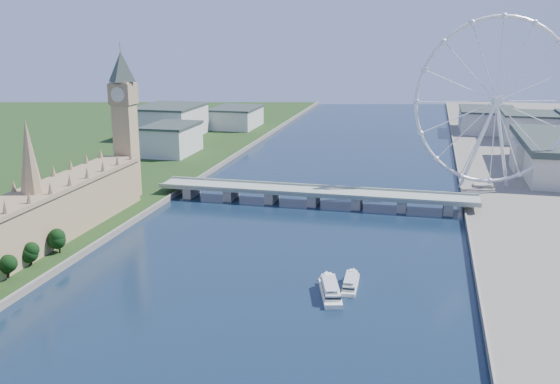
% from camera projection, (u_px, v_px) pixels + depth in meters
% --- Properties ---
extents(parliament_range, '(24.00, 200.00, 70.00)m').
position_uv_depth(parliament_range, '(35.00, 220.00, 333.67)').
color(parliament_range, tan).
rests_on(parliament_range, ground).
extents(big_ben, '(20.02, 20.02, 110.00)m').
position_uv_depth(big_ben, '(124.00, 106.00, 423.04)').
color(big_ben, tan).
rests_on(big_ben, ground).
extents(westminster_bridge, '(220.00, 22.00, 9.50)m').
position_uv_depth(westminster_bridge, '(314.00, 194.00, 430.25)').
color(westminster_bridge, gray).
rests_on(westminster_bridge, ground).
extents(london_eye, '(113.60, 39.12, 124.30)m').
position_uv_depth(london_eye, '(496.00, 102.00, 439.65)').
color(london_eye, silver).
rests_on(london_eye, ground).
extents(county_hall, '(54.00, 144.00, 35.00)m').
position_uv_depth(county_hall, '(550.00, 175.00, 514.95)').
color(county_hall, beige).
rests_on(county_hall, ground).
extents(city_skyline, '(505.00, 280.00, 32.00)m').
position_uv_depth(city_skyline, '(394.00, 126.00, 663.49)').
color(city_skyline, beige).
rests_on(city_skyline, ground).
extents(tour_boat_near, '(16.55, 33.45, 7.19)m').
position_uv_depth(tour_boat_near, '(330.00, 296.00, 283.01)').
color(tour_boat_near, white).
rests_on(tour_boat_near, ground).
extents(tour_boat_far, '(7.55, 27.14, 5.93)m').
position_uv_depth(tour_boat_far, '(350.00, 287.00, 292.34)').
color(tour_boat_far, silver).
rests_on(tour_boat_far, ground).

